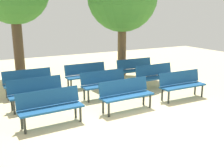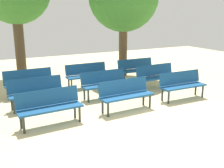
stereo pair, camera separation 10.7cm
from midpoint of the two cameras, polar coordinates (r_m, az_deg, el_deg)
name	(u,v)px [view 2 (the right image)]	position (r m, az deg, el deg)	size (l,w,h in m)	color
ground_plane	(159,130)	(6.64, 10.47, -9.56)	(24.00, 24.00, 0.00)	beige
bench_r0_c0	(49,105)	(6.84, -12.72, -4.38)	(1.62, 0.55, 0.87)	navy
bench_r0_c1	(126,93)	(7.66, 3.31, -1.92)	(1.62, 0.54, 0.87)	navy
bench_r0_c2	(182,83)	(8.95, 14.98, 0.11)	(1.61, 0.50, 0.87)	navy
bench_r1_c0	(36,91)	(8.15, -15.44, -1.40)	(1.62, 0.54, 0.87)	navy
bench_r1_c1	(105,82)	(8.80, -1.19, 0.37)	(1.61, 0.51, 0.87)	navy
bench_r1_c2	(156,75)	(9.93, 9.70, 1.88)	(1.62, 0.53, 0.87)	navy
bench_r2_c0	(29,81)	(9.40, -16.97, 0.67)	(1.60, 0.48, 0.87)	navy
bench_r2_c1	(87,74)	(10.06, -5.02, 2.20)	(1.60, 0.48, 0.87)	navy
bench_r2_c2	(136,68)	(11.05, 5.51, 3.37)	(1.61, 0.51, 0.87)	navy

